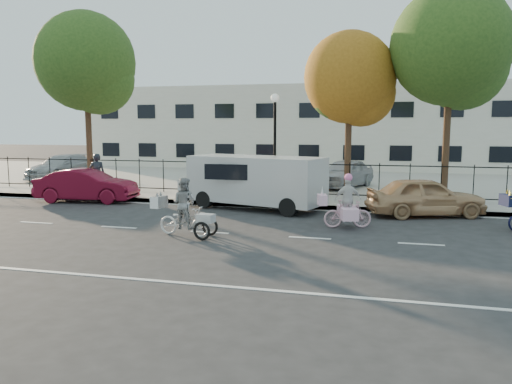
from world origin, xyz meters
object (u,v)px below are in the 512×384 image
(gold_sedan, at_px, (425,197))
(lot_car_c, at_px, (270,174))
(pedestrian, at_px, (97,174))
(lot_car_d, at_px, (345,173))
(white_van, at_px, (253,180))
(lamppost, at_px, (275,127))
(zebra_trike, at_px, (184,213))
(red_sedan, at_px, (87,186))
(lot_car_a, at_px, (62,167))
(unicorn_bike, at_px, (347,208))

(gold_sedan, bearing_deg, lot_car_c, 32.78)
(pedestrian, relative_size, lot_car_d, 0.44)
(white_van, bearing_deg, lot_car_d, 81.49)
(lamppost, bearing_deg, white_van, -98.17)
(lamppost, xyz_separation_m, zebra_trike, (-1.04, -7.39, -2.46))
(lamppost, height_order, pedestrian, lamppost)
(lamppost, height_order, zebra_trike, lamppost)
(red_sedan, bearing_deg, lot_car_c, -56.67)
(white_van, relative_size, pedestrian, 3.34)
(red_sedan, xyz_separation_m, lot_car_c, (6.57, 5.61, 0.14))
(lamppost, height_order, lot_car_c, lamppost)
(zebra_trike, xyz_separation_m, pedestrian, (-6.67, 6.21, 0.40))
(white_van, bearing_deg, red_sedan, -164.10)
(red_sedan, relative_size, lot_car_c, 1.01)
(lot_car_a, distance_m, lot_car_c, 12.46)
(lamppost, height_order, lot_car_a, lamppost)
(zebra_trike, xyz_separation_m, lot_car_d, (3.66, 11.58, 0.20))
(zebra_trike, bearing_deg, lamppost, 0.86)
(white_van, relative_size, lot_car_d, 1.47)
(unicorn_bike, xyz_separation_m, red_sedan, (-10.92, 2.79, 0.05))
(white_van, relative_size, red_sedan, 1.46)
(red_sedan, xyz_separation_m, lot_car_d, (10.14, 6.49, 0.17))
(unicorn_bike, height_order, lot_car_d, unicorn_bike)
(lamppost, height_order, unicorn_bike, lamppost)
(unicorn_bike, relative_size, lot_car_a, 0.37)
(zebra_trike, bearing_deg, unicorn_bike, -53.66)
(white_van, xyz_separation_m, lot_car_a, (-13.05, 6.56, -0.27))
(white_van, bearing_deg, gold_sedan, 15.90)
(lot_car_c, height_order, lot_car_d, lot_car_d)
(lot_car_a, bearing_deg, lot_car_d, 5.46)
(lamppost, bearing_deg, gold_sedan, -21.24)
(lamppost, bearing_deg, pedestrian, -171.24)
(lot_car_a, bearing_deg, gold_sedan, -13.07)
(gold_sedan, xyz_separation_m, lot_car_c, (-6.87, 5.61, 0.14))
(zebra_trike, xyz_separation_m, lot_car_c, (0.09, 10.71, 0.17))
(gold_sedan, height_order, lot_car_a, lot_car_a)
(unicorn_bike, relative_size, lot_car_d, 0.42)
(lot_car_d, bearing_deg, pedestrian, -131.87)
(gold_sedan, bearing_deg, red_sedan, 72.02)
(unicorn_bike, height_order, lot_car_c, unicorn_bike)
(gold_sedan, bearing_deg, unicorn_bike, 119.87)
(lot_car_a, bearing_deg, unicorn_bike, -23.42)
(lamppost, bearing_deg, zebra_trike, -98.04)
(gold_sedan, bearing_deg, lamppost, 50.78)
(zebra_trike, xyz_separation_m, unicorn_bike, (4.44, 2.31, -0.02))
(lamppost, bearing_deg, lot_car_a, 162.34)
(lamppost, height_order, lot_car_d, lamppost)
(lot_car_c, bearing_deg, lot_car_d, 26.70)
(white_van, bearing_deg, lamppost, 97.73)
(lot_car_a, height_order, lot_car_d, lot_car_d)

